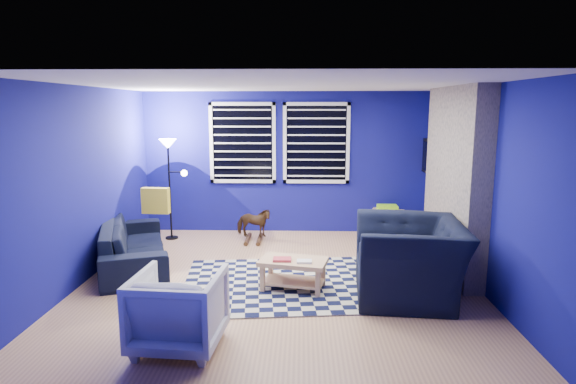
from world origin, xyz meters
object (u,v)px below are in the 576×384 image
Objects in this scene: rocking_horse at (253,223)px; coffee_table at (293,268)px; tv at (431,158)px; floor_lamp at (169,158)px; armchair_big at (409,259)px; cabinet at (387,222)px; armchair_bent at (179,310)px; sofa at (133,245)px.

rocking_horse is 0.66× the size of coffee_table.
tv is 1.69× the size of rocking_horse.
armchair_big is at bearing -34.60° from floor_lamp.
cabinet is (1.60, 2.60, -0.04)m from coffee_table.
coffee_table is at bearing -120.92° from armchair_bent.
sofa is at bearing -100.17° from armchair_big.
sofa reaches higher than rocking_horse.
armchair_big is at bearing -109.14° from tv.
cabinet is 3.90m from floor_lamp.
coffee_table is at bearing -90.88° from armchair_big.
rocking_horse is 0.94× the size of cabinet.
cabinet is at bearing 58.43° from coffee_table.
tv is at bearing 165.63° from armchair_big.
floor_lamp is at bearing -179.05° from tv.
armchair_big is 2.75m from cabinet.
tv is 4.89m from sofa.
sofa is 2.04m from rocking_horse.
rocking_horse is (-2.95, -0.20, -1.08)m from tv.
armchair_bent is 1.37× the size of rocking_horse.
tv is 3.44m from coffee_table.
armchair_bent is at bearing -130.78° from tv.
floor_lamp reaches higher than sofa.
tv is 1.12× the size of coffee_table.
sofa is 1.81m from floor_lamp.
coffee_table is at bearing -133.76° from tv.
tv reaches higher than armchair_big.
armchair_big is at bearing -131.69° from rocking_horse.
armchair_big is 3.10m from rocking_horse.
sofa is at bearing 159.75° from coffee_table.
cabinet is at bearing -118.50° from armchair_bent.
coffee_table is (2.28, -0.84, -0.03)m from sofa.
armchair_big is at bearing -146.82° from armchair_bent.
sofa is 3.79m from armchair_big.
tv is 5.14m from armchair_bent.
rocking_horse is 0.35× the size of floor_lamp.
floor_lamp is at bearing 90.68° from rocking_horse.
rocking_horse is 1.77m from floor_lamp.
floor_lamp reaches higher than armchair_bent.
rocking_horse is at bearing -148.99° from cabinet.
tv is at bearing 46.24° from coffee_table.
armchair_big reaches higher than coffee_table.
cabinet is at bearing -179.64° from armchair_big.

